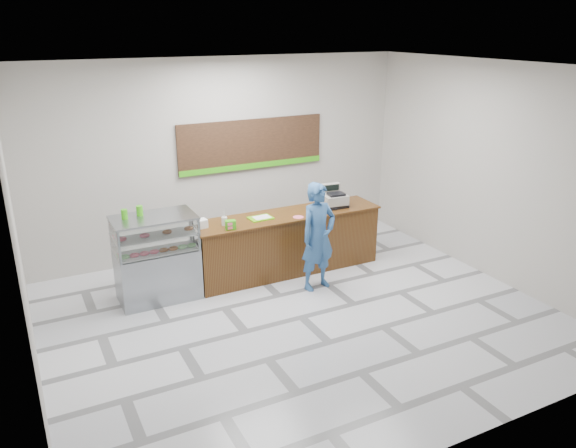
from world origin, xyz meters
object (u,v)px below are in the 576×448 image
sales_counter (287,243)px  cash_register (333,198)px  customer (318,237)px  serving_tray (261,218)px  display_case (157,257)px

sales_counter → cash_register: bearing=1.1°
sales_counter → cash_register: size_ratio=7.05×
sales_counter → customer: bearing=-79.3°
serving_tray → customer: (0.63, -0.77, -0.17)m
sales_counter → serving_tray: (-0.49, -0.01, 0.52)m
display_case → customer: (2.37, -0.78, 0.19)m
serving_tray → customer: customer is taller
display_case → sales_counter: bearing=0.0°
display_case → customer: customer is taller
serving_tray → sales_counter: bearing=-1.4°
cash_register → sales_counter: bearing=-172.3°
display_case → customer: size_ratio=0.77×
display_case → cash_register: (3.12, 0.02, 0.50)m
cash_register → serving_tray: 1.40m
cash_register → display_case: bearing=-173.0°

